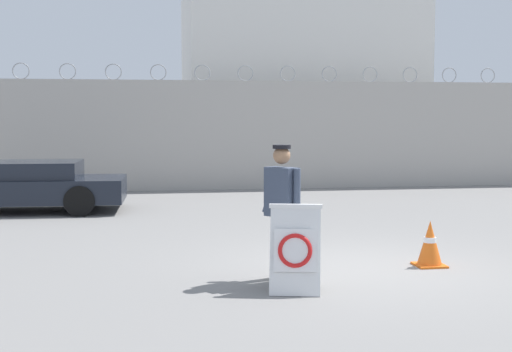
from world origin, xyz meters
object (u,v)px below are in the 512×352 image
(barricade_sign, at_px, (295,248))
(traffic_cone_near, at_px, (430,244))
(parked_car_front_coupe, at_px, (20,186))
(security_guard, at_px, (282,205))

(barricade_sign, relative_size, traffic_cone_near, 1.64)
(barricade_sign, distance_m, parked_car_front_coupe, 9.23)
(barricade_sign, distance_m, traffic_cone_near, 2.47)
(security_guard, height_order, parked_car_front_coupe, security_guard)
(traffic_cone_near, bearing_deg, parked_car_front_coupe, 133.96)
(traffic_cone_near, xyz_separation_m, parked_car_front_coupe, (-6.70, 6.95, 0.26))
(traffic_cone_near, height_order, parked_car_front_coupe, parked_car_front_coupe)
(security_guard, distance_m, traffic_cone_near, 2.39)
(barricade_sign, xyz_separation_m, traffic_cone_near, (2.20, 1.11, -0.21))
(parked_car_front_coupe, bearing_deg, traffic_cone_near, 136.35)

